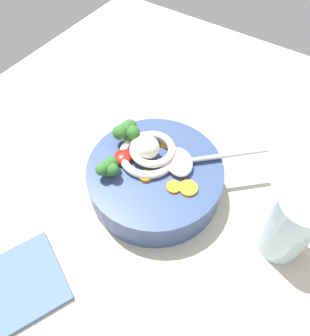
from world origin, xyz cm
name	(u,v)px	position (x,y,z in cm)	size (l,w,h in cm)	color
table_slab	(176,185)	(0.00, 0.00, 1.28)	(100.20, 100.20, 2.55)	#BCB29E
soup_bowl	(155,178)	(-3.37, 2.33, 5.62)	(22.47, 22.47, 5.94)	#334775
noodle_pile	(149,151)	(-1.91, 4.43, 9.84)	(10.69, 10.48, 4.30)	silver
soup_spoon	(187,161)	(0.27, -1.55, 9.30)	(14.24, 14.88, 1.60)	#B7B7BC
chili_sauce_dollop	(123,157)	(-4.80, 7.59, 9.25)	(3.37, 3.03, 1.52)	#B2190F
broccoli_floret_front	(127,130)	(-0.85, 9.53, 10.94)	(4.94, 4.25, 3.91)	#7A9E60
broccoli_floret_near_spoon	(108,167)	(-8.42, 7.66, 10.46)	(3.95, 3.40, 3.12)	#7A9E60
carrot_slice_extra_b	(166,143)	(1.89, 3.53, 8.71)	(2.12, 2.12, 0.43)	orange
carrot_slice_beside_noodles	(146,176)	(-5.71, 2.56, 8.82)	(2.11, 2.11, 0.65)	orange
carrot_slice_beside_chili	(174,187)	(-4.90, -2.16, 8.71)	(2.36, 2.36, 0.43)	orange
carrot_slice_far	(188,188)	(-3.86, -4.17, 8.72)	(2.92, 2.92, 0.45)	orange
drinking_glass	(290,226)	(-1.45, -19.39, 8.80)	(6.84, 6.84, 12.49)	silver
folded_napkin	(10,290)	(-29.53, 9.90, 2.95)	(14.72, 11.72, 0.80)	#4C6693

